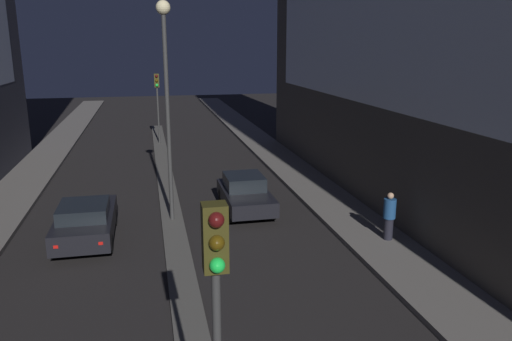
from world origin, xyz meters
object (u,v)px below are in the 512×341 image
car_right_lane (245,193)px  car_left_lane (86,221)px  traffic_light_near (216,297)px  street_lamp (166,76)px  pedestrian_on_right_sidewalk (389,215)px  traffic_light_mid (157,93)px

car_right_lane → car_left_lane: bearing=-161.4°
traffic_light_near → street_lamp: (0.00, 12.88, 2.06)m
pedestrian_on_right_sidewalk → car_right_lane: bearing=132.2°
car_left_lane → street_lamp: bearing=23.5°
traffic_light_near → street_lamp: bearing=90.0°
pedestrian_on_right_sidewalk → street_lamp: bearing=151.8°
car_left_lane → car_right_lane: (6.11, 2.06, -0.01)m
street_lamp → car_left_lane: (-3.06, -1.33, -4.88)m
traffic_light_near → pedestrian_on_right_sidewalk: bearing=51.4°
car_left_lane → pedestrian_on_right_sidewalk: (10.27, -2.53, 0.30)m
traffic_light_near → street_lamp: 13.04m
traffic_light_mid → car_left_lane: (-3.06, -17.11, -2.82)m
pedestrian_on_right_sidewalk → traffic_light_mid: bearing=110.2°
traffic_light_mid → street_lamp: (0.00, -15.78, 2.06)m
street_lamp → pedestrian_on_right_sidewalk: 9.37m
traffic_light_near → car_left_lane: traffic_light_near is taller
traffic_light_near → traffic_light_mid: bearing=90.0°
car_right_lane → street_lamp: bearing=-166.7°
traffic_light_near → pedestrian_on_right_sidewalk: size_ratio=2.80×
traffic_light_near → traffic_light_mid: same height
car_right_lane → pedestrian_on_right_sidewalk: pedestrian_on_right_sidewalk is taller
car_right_lane → traffic_light_mid: bearing=101.5°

